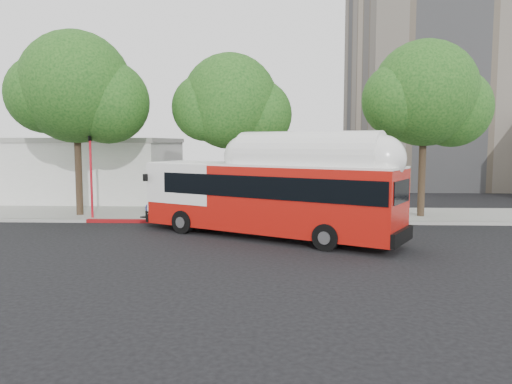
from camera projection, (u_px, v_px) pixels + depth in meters
ground at (241, 239)px, 20.72m from camera, size 120.00×120.00×0.00m
sidewalk at (250, 214)px, 27.17m from camera, size 60.00×5.00×0.15m
curb_strip at (247, 222)px, 24.58m from camera, size 60.00×0.30×0.15m
red_curb_segment at (187, 221)px, 24.71m from camera, size 10.00×0.32×0.16m
street_tree_left at (85, 92)px, 25.93m from camera, size 6.67×5.80×9.74m
street_tree_mid at (238, 106)px, 26.17m from camera, size 5.75×5.00×8.62m
street_tree_right at (433, 98)px, 25.52m from camera, size 6.21×5.40×9.18m
low_commercial_bldg at (57, 168)px, 34.99m from camera, size 16.20×10.20×4.25m
transit_bus at (269, 198)px, 20.77m from camera, size 11.51×7.60×3.55m
signal_pole at (91, 177)px, 25.29m from camera, size 0.12×0.41×4.30m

